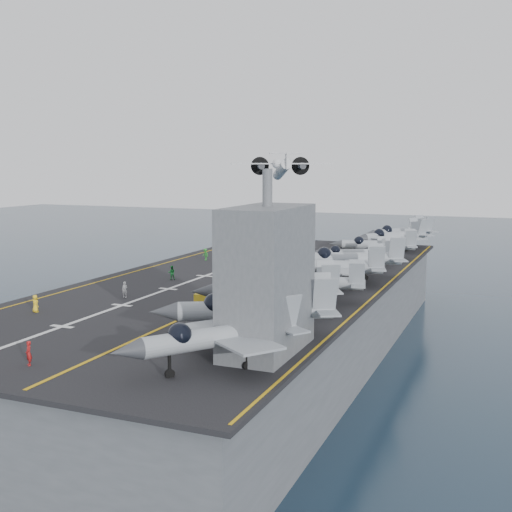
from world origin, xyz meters
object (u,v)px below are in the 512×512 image
at_px(tow_cart_a, 205,300).
at_px(island_superstructure, 267,262).
at_px(transport_plane, 282,170).
at_px(fighter_jet_0, 220,334).

bearing_deg(tow_cart_a, island_superstructure, -47.01).
relative_size(island_superstructure, transport_plane, 0.57).
bearing_deg(tow_cart_a, transport_plane, 103.54).
xyz_separation_m(island_superstructure, transport_plane, (-29.44, 83.70, 6.57)).
bearing_deg(transport_plane, tow_cart_a, -76.46).
bearing_deg(island_superstructure, fighter_jet_0, -106.91).
distance_m(tow_cart_a, transport_plane, 73.50).
distance_m(island_superstructure, fighter_jet_0, 7.48).
bearing_deg(island_superstructure, transport_plane, 109.38).
relative_size(fighter_jet_0, transport_plane, 0.69).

